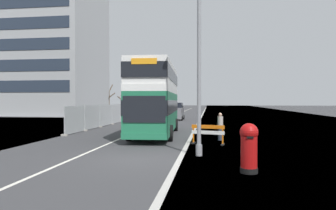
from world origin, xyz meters
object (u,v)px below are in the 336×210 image
red_pillar_postbox (249,146)px  car_receding_mid (159,109)px  lamppost_foreground (199,67)px  roadworks_barrier (208,132)px  car_oncoming_near (176,112)px  pedestrian_at_kerb (220,126)px  double_decker_bus (156,98)px

red_pillar_postbox → car_receding_mid: bearing=104.5°
lamppost_foreground → red_pillar_postbox: bearing=-58.4°
roadworks_barrier → car_oncoming_near: (-4.14, 21.03, 0.35)m
red_pillar_postbox → car_receding_mid: size_ratio=0.37×
roadworks_barrier → pedestrian_at_kerb: (0.75, 1.83, 0.17)m
double_decker_bus → red_pillar_postbox: bearing=-64.3°
red_pillar_postbox → pedestrian_at_kerb: (-0.68, 8.35, -0.07)m
lamppost_foreground → red_pillar_postbox: (1.81, -2.93, -3.03)m
roadworks_barrier → car_oncoming_near: bearing=101.1°
red_pillar_postbox → roadworks_barrier: bearing=102.4°
lamppost_foreground → car_receding_mid: (-7.52, 33.20, -2.85)m
car_oncoming_near → lamppost_foreground: bearing=-81.3°
red_pillar_postbox → roadworks_barrier: size_ratio=0.90×
car_receding_mid → roadworks_barrier: bearing=-75.1°
car_oncoming_near → car_receding_mid: (-3.75, 8.57, 0.07)m
lamppost_foreground → pedestrian_at_kerb: lamppost_foreground is taller
lamppost_foreground → pedestrian_at_kerb: size_ratio=4.88×
car_oncoming_near → car_receding_mid: size_ratio=0.84×
car_receding_mid → pedestrian_at_kerb: size_ratio=2.67×
double_decker_bus → red_pillar_postbox: double_decker_bus is taller
car_oncoming_near → pedestrian_at_kerb: car_oncoming_near is taller
double_decker_bus → lamppost_foreground: size_ratio=1.30×
red_pillar_postbox → pedestrian_at_kerb: size_ratio=0.99×
double_decker_bus → car_receding_mid: 25.81m
double_decker_bus → car_oncoming_near: double_decker_bus is taller
double_decker_bus → red_pillar_postbox: (5.15, -10.70, -1.70)m
lamppost_foreground → roadworks_barrier: size_ratio=4.45×
double_decker_bus → roadworks_barrier: bearing=-48.3°
double_decker_bus → pedestrian_at_kerb: (4.47, -2.35, -1.77)m
double_decker_bus → pedestrian_at_kerb: size_ratio=6.37×
car_receding_mid → double_decker_bus: bearing=-80.7°
double_decker_bus → lamppost_foreground: 8.56m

